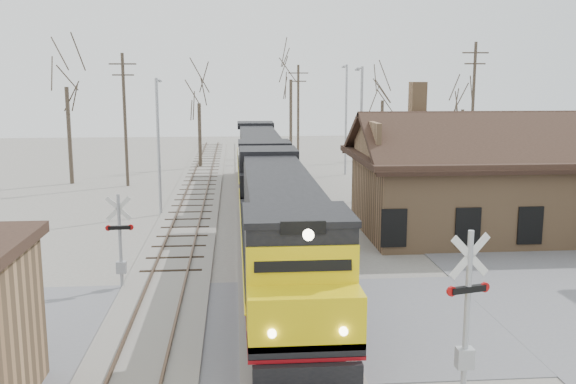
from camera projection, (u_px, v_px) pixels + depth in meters
name	position (u px, v px, depth m)	size (l,w,h in m)	color
ground	(290.00, 324.00, 21.43)	(140.00, 140.00, 0.00)	gray
road	(290.00, 323.00, 21.43)	(60.00, 9.00, 0.03)	slate
track_main	(267.00, 223.00, 36.14)	(3.40, 90.00, 0.24)	gray
track_siding	(186.00, 224.00, 35.77)	(3.40, 90.00, 0.24)	gray
depot	(497.00, 188.00, 33.77)	(15.20, 9.31, 7.90)	#A17953
locomotive_lead	(281.00, 228.00, 24.98)	(3.00, 20.08, 4.46)	black
locomotive_trailing	(260.00, 161.00, 44.96)	(3.00, 20.08, 4.22)	black
crossbuck_near	(467.00, 320.00, 16.36)	(1.23, 0.39, 4.37)	#A5A8AD
crossbuck_far	(120.00, 244.00, 24.77)	(1.07, 0.28, 3.74)	#A5A8AD
streetlight_a	(159.00, 138.00, 37.84)	(0.25, 2.04, 8.11)	#A5A8AD
streetlight_b	(361.00, 127.00, 41.99)	(0.25, 2.04, 8.83)	#A5A8AD
streetlight_c	(346.00, 114.00, 53.73)	(0.25, 2.04, 9.19)	#A5A8AD
utility_pole_a	(125.00, 118.00, 47.87)	(2.00, 0.24, 9.92)	#382D23
utility_pole_b	(298.00, 110.00, 63.84)	(2.00, 0.24, 9.37)	#382D23
utility_pole_c	(473.00, 112.00, 48.34)	(2.00, 0.24, 10.74)	#382D23
tree_a	(65.00, 71.00, 48.36)	(4.96, 4.96, 12.14)	#382D23
tree_b	(199.00, 93.00, 57.69)	(3.89, 3.89, 9.54)	#382D23
tree_c	(291.00, 67.00, 66.79)	(5.29, 5.29, 12.96)	#382D23
tree_d	(383.00, 91.00, 64.38)	(3.91, 3.91, 9.57)	#382D23
tree_e	(463.00, 100.00, 60.00)	(3.45, 3.45, 8.46)	#382D23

